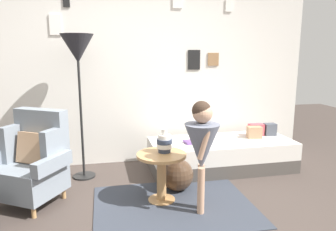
% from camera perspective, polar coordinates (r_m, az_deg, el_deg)
% --- Properties ---
extents(ground_plane, '(12.00, 12.00, 0.00)m').
position_cam_1_polar(ground_plane, '(3.05, 0.94, -19.53)').
color(ground_plane, '#423833').
extents(gallery_wall, '(4.80, 0.12, 2.60)m').
position_cam_1_polar(gallery_wall, '(4.55, -4.46, 7.93)').
color(gallery_wall, silver).
rests_on(gallery_wall, ground).
extents(rug, '(1.62, 1.24, 0.01)m').
position_cam_1_polar(rug, '(3.43, 1.06, -15.80)').
color(rug, '#333842').
rests_on(rug, ground).
extents(armchair, '(0.90, 0.84, 0.97)m').
position_cam_1_polar(armchair, '(3.65, -22.96, -7.59)').
color(armchair, tan).
rests_on(armchair, ground).
extents(daybed, '(1.91, 0.83, 0.40)m').
position_cam_1_polar(daybed, '(4.42, 9.45, -6.88)').
color(daybed, '#4C4742').
rests_on(daybed, ground).
extents(pillow_head, '(0.17, 0.13, 0.17)m').
position_cam_1_polar(pillow_head, '(4.77, 17.71, -2.38)').
color(pillow_head, '#474C56').
rests_on(pillow_head, daybed).
extents(pillow_mid, '(0.21, 0.13, 0.17)m').
position_cam_1_polar(pillow_mid, '(4.69, 15.43, -2.47)').
color(pillow_mid, '#D64C56').
rests_on(pillow_mid, daybed).
extents(pillow_back, '(0.20, 0.14, 0.16)m').
position_cam_1_polar(pillow_back, '(4.55, 15.14, -2.91)').
color(pillow_back, tan).
rests_on(pillow_back, daybed).
extents(side_table, '(0.52, 0.52, 0.53)m').
position_cam_1_polar(side_table, '(3.39, -1.15, -9.30)').
color(side_table, tan).
rests_on(side_table, ground).
extents(vase_striped, '(0.16, 0.16, 0.25)m').
position_cam_1_polar(vase_striped, '(3.36, -0.64, -4.90)').
color(vase_striped, '#2D384C').
rests_on(vase_striped, side_table).
extents(floor_lamp, '(0.39, 0.39, 1.77)m').
position_cam_1_polar(floor_lamp, '(4.00, -15.80, 10.48)').
color(floor_lamp, black).
rests_on(floor_lamp, ground).
extents(person_child, '(0.34, 0.34, 1.12)m').
position_cam_1_polar(person_child, '(3.08, 6.06, -4.83)').
color(person_child, tan).
rests_on(person_child, ground).
extents(book_on_daybed, '(0.24, 0.19, 0.03)m').
position_cam_1_polar(book_on_daybed, '(4.19, 4.45, -4.69)').
color(book_on_daybed, '#6A448C').
rests_on(book_on_daybed, daybed).
extents(demijohn_near, '(0.37, 0.37, 0.46)m').
position_cam_1_polar(demijohn_near, '(3.71, 1.67, -10.47)').
color(demijohn_near, '#473323').
rests_on(demijohn_near, ground).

